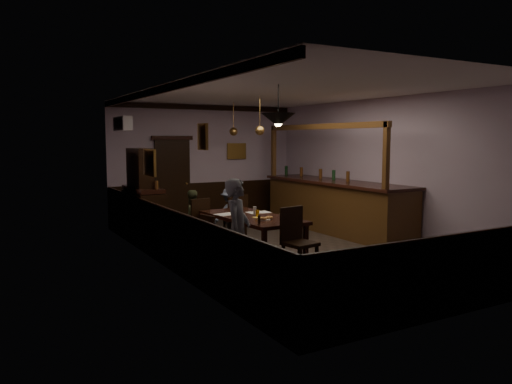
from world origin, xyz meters
TOP-DOWN VIEW (x-y plane):
  - room at (0.00, 0.00)m, footprint 5.01×8.01m
  - dining_table at (-0.90, -0.14)m, footprint 1.14×2.26m
  - chair_far_left at (-1.43, 1.09)m, footprint 0.48×0.48m
  - chair_far_right at (-0.55, 1.15)m, footprint 0.48×0.48m
  - chair_near at (-0.82, -1.45)m, footprint 0.52×0.52m
  - chair_side at (-1.81, -0.41)m, footprint 0.45×0.45m
  - person_standing at (-1.86, -1.46)m, footprint 0.65×0.67m
  - person_seated_left at (-1.45, 1.37)m, footprint 0.55×0.44m
  - person_seated_right at (-0.55, 1.43)m, footprint 0.73×0.44m
  - newspaper_left at (-1.22, 0.22)m, footprint 0.47×0.38m
  - newspaper_right at (-0.60, 0.13)m, footprint 0.43×0.32m
  - napkin at (-0.90, -0.35)m, footprint 0.16×0.16m
  - saucer at (-0.54, -0.70)m, footprint 0.15×0.15m
  - coffee_cup at (-0.59, -0.64)m, footprint 0.09×0.09m
  - pastry_plate at (-0.94, -0.65)m, footprint 0.22×0.22m
  - pastry_ring_a at (-0.98, -0.69)m, footprint 0.13×0.13m
  - pastry_ring_b at (-0.84, -0.65)m, footprint 0.13×0.13m
  - soda_can at (-0.86, -0.28)m, footprint 0.07×0.07m
  - beer_glass at (-1.14, -0.15)m, footprint 0.06×0.06m
  - water_glass at (-0.79, -0.06)m, footprint 0.06×0.06m
  - pepper_mill at (-1.21, -0.95)m, footprint 0.04×0.04m
  - sideboard at (-2.21, 2.13)m, footprint 0.52×1.46m
  - bar_counter at (1.99, 1.13)m, footprint 1.02×4.39m
  - door_back at (-0.90, 3.95)m, footprint 0.90×0.06m
  - ac_unit at (-2.38, 2.90)m, footprint 0.20×0.85m
  - picture_left_small at (-2.46, -1.60)m, footprint 0.04×0.28m
  - picture_left_large at (-2.46, 0.80)m, footprint 0.04×0.62m
  - picture_back at (0.90, 3.96)m, footprint 0.55×0.04m
  - pendant_iron at (-0.85, -0.94)m, footprint 0.56×0.56m
  - pendant_brass_mid at (0.10, 1.32)m, footprint 0.20×0.20m
  - pendant_brass_far at (0.30, 2.94)m, footprint 0.20×0.20m

SIDE VIEW (x-z plane):
  - chair_side at x=-1.81m, z-range 0.04..0.92m
  - chair_far_left at x=-1.43m, z-range 0.05..1.02m
  - chair_far_right at x=-0.55m, z-range 0.05..1.03m
  - person_seated_left at x=-1.45m, z-range 0.00..1.10m
  - person_seated_right at x=-0.55m, z-range 0.00..1.11m
  - chair_near at x=-0.82m, z-range 0.05..1.10m
  - bar_counter at x=1.99m, z-range -0.61..1.85m
  - dining_table at x=-0.90m, z-range 0.31..1.06m
  - napkin at x=-0.90m, z-range 0.75..0.75m
  - newspaper_left at x=-1.22m, z-range 0.75..0.76m
  - newspaper_right at x=-0.60m, z-range 0.75..0.76m
  - saucer at x=-0.54m, z-range 0.75..0.76m
  - pastry_plate at x=-0.94m, z-range 0.75..0.76m
  - person_standing at x=-1.86m, z-range 0.00..1.55m
  - sideboard at x=-2.21m, z-range -0.19..1.74m
  - pastry_ring_a at x=-0.98m, z-range 0.77..0.81m
  - pastry_ring_b at x=-0.84m, z-range 0.77..0.81m
  - coffee_cup at x=-0.59m, z-range 0.76..0.84m
  - soda_can at x=-0.86m, z-range 0.75..0.87m
  - pepper_mill at x=-1.21m, z-range 0.75..0.89m
  - water_glass at x=-0.79m, z-range 0.75..0.90m
  - beer_glass at x=-1.14m, z-range 0.75..0.95m
  - door_back at x=-0.90m, z-range 0.00..2.10m
  - room at x=0.00m, z-range -0.01..3.01m
  - picture_left_large at x=-2.46m, z-range 1.46..1.94m
  - picture_back at x=0.90m, z-range 1.59..2.01m
  - picture_left_small at x=-2.46m, z-range 1.97..2.33m
  - pendant_brass_mid at x=0.10m, z-range 1.89..2.70m
  - pendant_brass_far at x=0.30m, z-range 1.89..2.70m
  - pendant_iron at x=-0.85m, z-range 2.08..2.77m
  - ac_unit at x=-2.38m, z-range 2.30..2.60m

